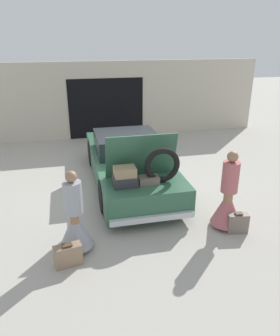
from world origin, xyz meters
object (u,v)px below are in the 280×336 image
person_right (228,201)px  suitcase_beside_right_person (237,223)px  car (129,162)px  person_left (75,223)px  suitcase_beside_left_person (68,255)px

person_right → suitcase_beside_right_person: person_right is taller
car → person_left: size_ratio=3.12×
person_right → suitcase_beside_left_person: (-3.18, -0.53, -0.39)m
person_left → suitcase_beside_right_person: (3.14, -0.17, -0.34)m
person_right → car: bearing=17.9°
person_left → person_right: 3.02m
suitcase_beside_right_person → car: bearing=120.0°
person_right → suitcase_beside_right_person: (0.12, -0.26, -0.38)m
person_left → car: bearing=148.6°
person_left → suitcase_beside_left_person: bearing=-21.7°
person_left → suitcase_beside_left_person: (-0.16, -0.44, -0.35)m
suitcase_beside_left_person → suitcase_beside_right_person: size_ratio=1.14×
person_left → person_right: size_ratio=0.95×
car → person_left: car is taller
suitcase_beside_left_person → car: bearing=61.7°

